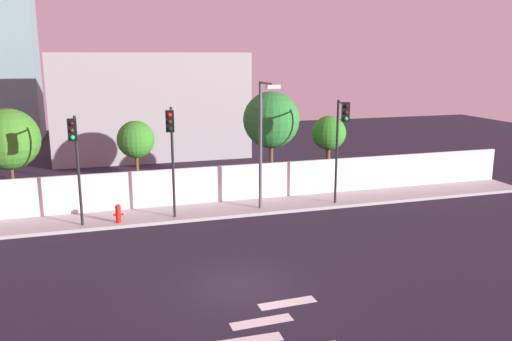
# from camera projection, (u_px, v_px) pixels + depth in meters

# --- Properties ---
(ground_plane) EXTENTS (80.00, 80.00, 0.00)m
(ground_plane) POSITION_uv_depth(u_px,v_px,m) (242.00, 286.00, 16.79)
(ground_plane) COLOR black
(sidewalk) EXTENTS (36.00, 2.40, 0.15)m
(sidewalk) POSITION_uv_depth(u_px,v_px,m) (196.00, 212.00, 24.43)
(sidewalk) COLOR #A5A5A5
(sidewalk) RESTS_ON ground
(perimeter_wall) EXTENTS (36.00, 0.18, 1.80)m
(perimeter_wall) POSITION_uv_depth(u_px,v_px,m) (191.00, 186.00, 25.42)
(perimeter_wall) COLOR silver
(perimeter_wall) RESTS_ON sidewalk
(traffic_light_left) EXTENTS (0.49, 1.54, 5.11)m
(traffic_light_left) POSITION_uv_depth(u_px,v_px,m) (341.00, 131.00, 24.30)
(traffic_light_left) COLOR black
(traffic_light_left) RESTS_ON sidewalk
(traffic_light_center) EXTENTS (0.35, 1.28, 4.75)m
(traffic_light_center) POSITION_uv_depth(u_px,v_px,m) (75.00, 149.00, 21.08)
(traffic_light_center) COLOR black
(traffic_light_center) RESTS_ON sidewalk
(traffic_light_right) EXTENTS (0.49, 1.67, 5.00)m
(traffic_light_right) POSITION_uv_depth(u_px,v_px,m) (171.00, 140.00, 21.97)
(traffic_light_right) COLOR black
(traffic_light_right) RESTS_ON sidewalk
(street_lamp_curbside) EXTENTS (0.61, 1.86, 6.03)m
(street_lamp_curbside) POSITION_uv_depth(u_px,v_px,m) (262.00, 135.00, 23.83)
(street_lamp_curbside) COLOR #4C4C51
(street_lamp_curbside) RESTS_ON sidewalk
(fire_hydrant) EXTENTS (0.44, 0.26, 0.83)m
(fire_hydrant) POSITION_uv_depth(u_px,v_px,m) (118.00, 213.00, 22.58)
(fire_hydrant) COLOR red
(fire_hydrant) RESTS_ON sidewalk
(roadside_tree_leftmost) EXTENTS (2.80, 2.80, 5.00)m
(roadside_tree_leftmost) POSITION_uv_depth(u_px,v_px,m) (9.00, 139.00, 23.54)
(roadside_tree_leftmost) COLOR brown
(roadside_tree_leftmost) RESTS_ON ground
(roadside_tree_midleft) EXTENTS (1.83, 1.83, 4.23)m
(roadside_tree_midleft) POSITION_uv_depth(u_px,v_px,m) (136.00, 140.00, 25.21)
(roadside_tree_midleft) COLOR brown
(roadside_tree_midleft) RESTS_ON ground
(roadside_tree_midright) EXTENTS (2.97, 2.97, 5.52)m
(roadside_tree_midright) POSITION_uv_depth(u_px,v_px,m) (271.00, 120.00, 27.05)
(roadside_tree_midright) COLOR brown
(roadside_tree_midright) RESTS_ON ground
(roadside_tree_rightmost) EXTENTS (1.87, 1.87, 4.13)m
(roadside_tree_rightmost) POSITION_uv_depth(u_px,v_px,m) (329.00, 134.00, 28.18)
(roadside_tree_rightmost) COLOR brown
(roadside_tree_rightmost) RESTS_ON ground
(low_building_distant) EXTENTS (13.68, 6.00, 7.53)m
(low_building_distant) POSITION_uv_depth(u_px,v_px,m) (151.00, 105.00, 37.77)
(low_building_distant) COLOR #949494
(low_building_distant) RESTS_ON ground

